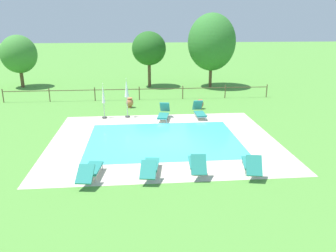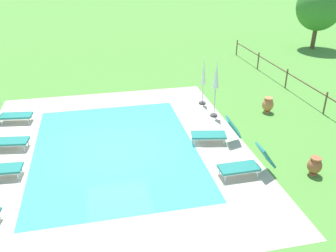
{
  "view_description": "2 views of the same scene",
  "coord_description": "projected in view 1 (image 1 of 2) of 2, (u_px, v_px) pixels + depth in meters",
  "views": [
    {
      "loc": [
        -1.28,
        -16.38,
        5.95
      ],
      "look_at": [
        0.28,
        0.5,
        0.6
      ],
      "focal_mm": 35.89,
      "sensor_mm": 36.0,
      "label": 1
    },
    {
      "loc": [
        11.52,
        -0.49,
        6.58
      ],
      "look_at": [
        0.07,
        1.99,
        0.76
      ],
      "focal_mm": 37.93,
      "sensor_mm": 36.0,
      "label": 2
    }
  ],
  "objects": [
    {
      "name": "sun_lounger_south_mid",
      "position": [
        150.0,
        166.0,
        13.44
      ],
      "size": [
        0.88,
        2.09,
        0.8
      ],
      "color": "#237A70",
      "rests_on": "ground"
    },
    {
      "name": "patio_umbrella_closed_row_west",
      "position": [
        127.0,
        91.0,
        21.05
      ],
      "size": [
        0.32,
        0.32,
        2.51
      ],
      "color": "#383838",
      "rests_on": "ground"
    },
    {
      "name": "sun_lounger_north_far",
      "position": [
        199.0,
        111.0,
        21.4
      ],
      "size": [
        0.63,
        1.82,
        1.02
      ],
      "color": "#237A70",
      "rests_on": "ground"
    },
    {
      "name": "terracotta_urn_near_fence",
      "position": [
        200.0,
        104.0,
        23.5
      ],
      "size": [
        0.46,
        0.46,
        0.64
      ],
      "color": "#A85B38",
      "rests_on": "ground"
    },
    {
      "name": "pool_deck_paving",
      "position": [
        164.0,
        140.0,
        17.46
      ],
      "size": [
        11.62,
        9.71,
        0.01
      ],
      "primitive_type": "cube",
      "color": "beige",
      "rests_on": "ground"
    },
    {
      "name": "swimming_pool_water",
      "position": [
        164.0,
        140.0,
        17.46
      ],
      "size": [
        7.76,
        5.85,
        0.01
      ],
      "primitive_type": "cube",
      "color": "#42CCD6",
      "rests_on": "ground"
    },
    {
      "name": "tree_west_mid",
      "position": [
        19.0,
        54.0,
        30.33
      ],
      "size": [
        3.2,
        3.2,
        4.73
      ],
      "color": "brown",
      "rests_on": "ground"
    },
    {
      "name": "sun_lounger_north_mid",
      "position": [
        197.0,
        163.0,
        13.66
      ],
      "size": [
        0.74,
        1.93,
        0.97
      ],
      "color": "#237A70",
      "rests_on": "ground"
    },
    {
      "name": "terracotta_urn_by_tree",
      "position": [
        130.0,
        102.0,
        23.82
      ],
      "size": [
        0.51,
        0.51,
        0.71
      ],
      "color": "#C67547",
      "rests_on": "ground"
    },
    {
      "name": "perimeter_fence",
      "position": [
        139.0,
        91.0,
        26.05
      ],
      "size": [
        20.54,
        0.08,
        1.05
      ],
      "color": "brown",
      "rests_on": "ground"
    },
    {
      "name": "ground_plane",
      "position": [
        164.0,
        140.0,
        17.46
      ],
      "size": [
        160.0,
        160.0,
        0.0
      ],
      "primitive_type": "plane",
      "color": "#518E38"
    },
    {
      "name": "tree_far_west",
      "position": [
        212.0,
        42.0,
        30.15
      ],
      "size": [
        4.29,
        4.29,
        6.61
      ],
      "color": "brown",
      "rests_on": "ground"
    },
    {
      "name": "sun_lounger_north_near_steps",
      "position": [
        91.0,
        170.0,
        13.09
      ],
      "size": [
        0.86,
        2.09,
        0.8
      ],
      "color": "#237A70",
      "rests_on": "ground"
    },
    {
      "name": "patio_umbrella_closed_row_mid_west",
      "position": [
        103.0,
        97.0,
        20.95
      ],
      "size": [
        0.32,
        0.32,
        2.25
      ],
      "color": "#383838",
      "rests_on": "ground"
    },
    {
      "name": "pool_coping_rim",
      "position": [
        164.0,
        140.0,
        17.45
      ],
      "size": [
        8.24,
        6.33,
        0.01
      ],
      "color": "beige",
      "rests_on": "ground"
    },
    {
      "name": "sun_lounger_north_end",
      "position": [
        251.0,
        164.0,
        13.59
      ],
      "size": [
        0.95,
        1.98,
        0.96
      ],
      "color": "#237A70",
      "rests_on": "ground"
    },
    {
      "name": "tree_centre",
      "position": [
        149.0,
        49.0,
        30.41
      ],
      "size": [
        3.08,
        3.08,
        5.02
      ],
      "color": "brown",
      "rests_on": "ground"
    },
    {
      "name": "sun_lounger_south_near_corner",
      "position": [
        164.0,
        113.0,
        20.96
      ],
      "size": [
        0.95,
        1.92,
        1.0
      ],
      "color": "#237A70",
      "rests_on": "ground"
    }
  ]
}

